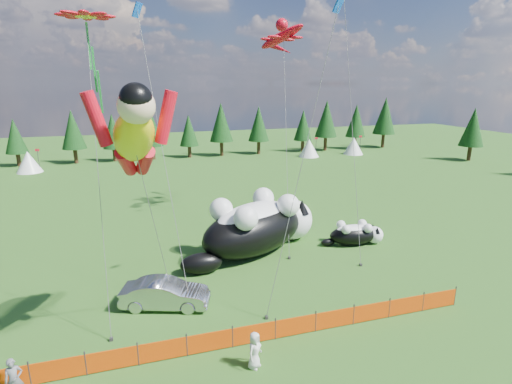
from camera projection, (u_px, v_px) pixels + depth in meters
ground at (238, 309)px, 20.73m from camera, size 160.00×160.00×0.00m
safety_fence at (254, 333)px, 17.82m from camera, size 22.06×0.06×1.10m
tree_line at (165, 133)px, 61.22m from camera, size 90.00×4.00×8.00m
festival_tents at (242, 151)px, 60.37m from camera, size 50.00×3.20×2.80m
cat_large at (259, 225)px, 27.40m from camera, size 10.44×7.27×4.04m
cat_small at (356, 234)px, 28.86m from camera, size 4.68×2.11×1.69m
car at (165, 294)px, 20.72m from camera, size 4.80×2.92×1.49m
spectator_a at (14, 380)px, 14.55m from camera, size 0.71×0.56×1.70m
spectator_e at (255, 350)px, 16.24m from camera, size 0.91×0.91×1.60m
superhero_kite at (134, 137)px, 15.37m from camera, size 5.00×6.59×12.01m
gecko_kite at (282, 37)px, 32.06m from camera, size 5.99×12.89×17.69m
flower_kite at (86, 20)px, 18.44m from camera, size 3.40×6.15×14.84m
diamond_kite_a at (139, 22)px, 21.38m from camera, size 1.89×6.54×16.36m
diamond_kite_c at (335, 19)px, 17.89m from camera, size 4.16×1.37×15.58m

